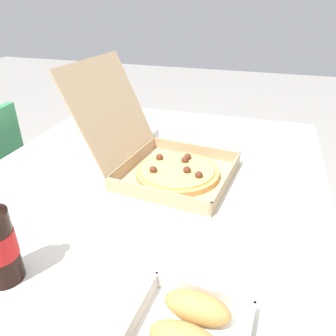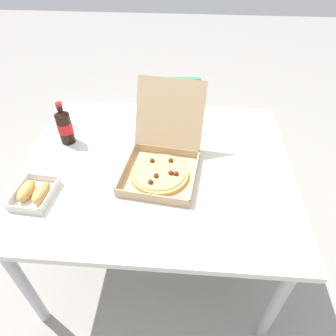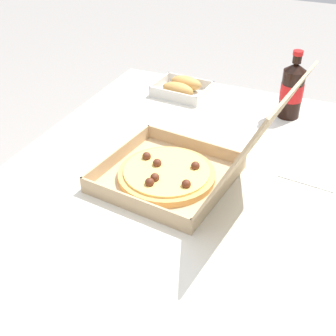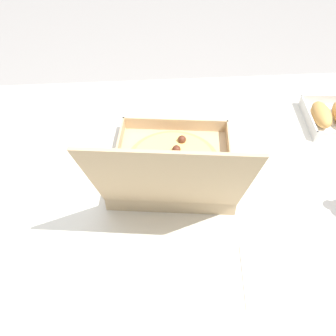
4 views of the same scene
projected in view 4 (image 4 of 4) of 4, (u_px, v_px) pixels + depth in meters
ground_plane at (179, 305)px, 1.48m from camera, size 10.00×10.00×0.00m
dining_table at (184, 205)px, 1.02m from camera, size 1.26×1.07×0.71m
pizza_box_open at (172, 166)px, 0.96m from camera, size 0.37×0.50×0.34m
bread_side_box at (331, 116)px, 1.15m from camera, size 0.16×0.20×0.06m
paper_menu at (292, 278)px, 0.79m from camera, size 0.23×0.17×0.00m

